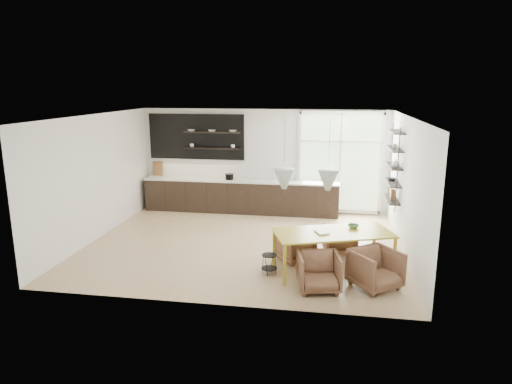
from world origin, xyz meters
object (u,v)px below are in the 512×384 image
dining_table (333,235)px  armchair_front_right (376,269)px  armchair_front_left (319,272)px  armchair_back_left (295,246)px  wire_stool (269,261)px  armchair_back_right (340,239)px

dining_table → armchair_front_right: (0.76, -0.60, -0.40)m
dining_table → armchair_front_left: size_ratio=3.30×
armchair_back_left → armchair_front_right: armchair_front_right is taller
wire_stool → armchair_back_right: bearing=45.1°
dining_table → armchair_back_right: 1.16m
dining_table → armchair_front_left: dining_table is taller
dining_table → armchair_back_right: size_ratio=3.57×
dining_table → armchair_back_right: bearing=62.3°
dining_table → armchair_back_left: (-0.76, 0.51, -0.45)m
dining_table → armchair_back_right: dining_table is taller
armchair_back_right → wire_stool: (-1.35, -1.35, -0.06)m
armchair_back_right → dining_table: bearing=71.2°
armchair_back_right → wire_stool: bearing=34.6°
armchair_back_right → wire_stool: armchair_back_right is taller
armchair_back_right → armchair_front_right: (0.61, -1.66, 0.05)m
dining_table → wire_stool: dining_table is taller
armchair_back_left → armchair_front_right: (1.52, -1.11, 0.05)m
armchair_front_left → wire_stool: armchair_front_left is taller
dining_table → armchair_back_left: 1.02m
armchair_front_right → wire_stool: (-1.95, 0.31, -0.10)m
armchair_front_right → dining_table: bearing=104.8°
armchair_front_left → dining_table: bearing=63.7°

